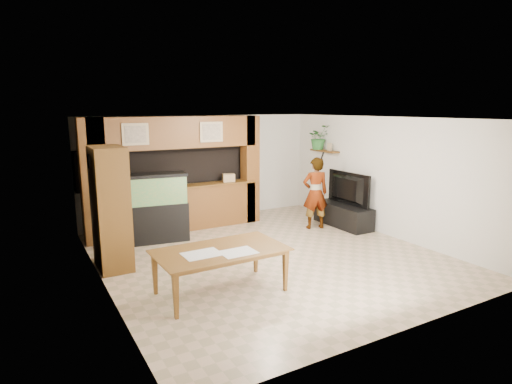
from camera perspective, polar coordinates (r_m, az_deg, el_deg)
floor at (r=8.29m, az=1.67°, el=-8.47°), size 6.50×6.50×0.00m
ceiling at (r=7.81m, az=1.78°, el=9.79°), size 6.50×6.50×0.00m
wall_back at (r=10.82m, az=-7.27°, el=3.20°), size 6.00×0.00×6.00m
wall_left at (r=6.91m, az=-20.05°, el=-1.97°), size 0.00×6.50×6.50m
wall_right at (r=9.83m, az=16.85°, el=2.00°), size 0.00×6.50×6.50m
partition at (r=9.92m, az=-10.99°, el=2.43°), size 4.20×0.99×2.60m
wall_clock at (r=7.79m, az=-21.36°, el=3.86°), size 0.05×0.25×0.25m
wall_shelf at (r=11.10m, az=9.12°, el=5.44°), size 0.25×0.90×0.04m
pantry_cabinet at (r=7.82m, az=-18.84°, el=-2.09°), size 0.54×0.88×2.15m
trash_can at (r=8.01m, az=-17.62°, el=-7.45°), size 0.33×0.33×0.61m
aquarium at (r=9.20m, az=-13.24°, el=-2.16°), size 1.31×0.49×1.45m
tv_stand at (r=10.45m, az=11.54°, el=-3.05°), size 0.57×1.55×0.52m
television at (r=10.31m, az=11.68°, el=0.43°), size 0.20×1.35×0.77m
photo_frame at (r=10.94m, az=9.76°, el=5.95°), size 0.03×0.15×0.19m
potted_plant at (r=11.23m, az=8.35°, el=7.24°), size 0.58×0.51×0.63m
person at (r=10.01m, az=7.90°, el=-0.15°), size 0.70×0.56×1.67m
microphone at (r=9.78m, az=8.85°, el=4.82°), size 0.04×0.11×0.17m
dining_table at (r=6.61m, az=-4.57°, el=-10.57°), size 1.99×1.13×0.69m
newspaper_a at (r=6.34m, az=-7.22°, el=-8.22°), size 0.56×0.41×0.01m
newspaper_b at (r=6.38m, az=-2.42°, el=-8.02°), size 0.53×0.39×0.01m
counter_box at (r=10.27m, az=-3.68°, el=1.91°), size 0.32×0.25×0.19m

